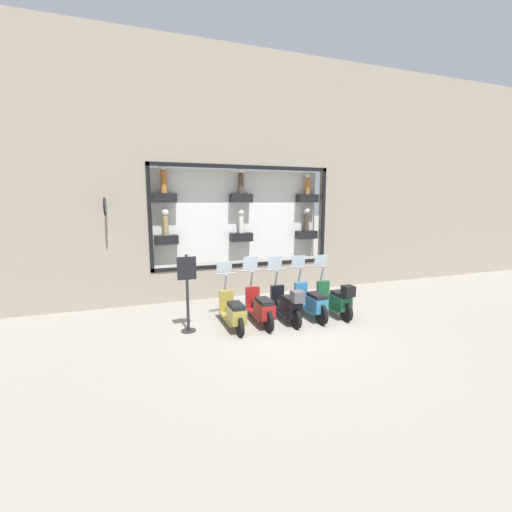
{
  "coord_description": "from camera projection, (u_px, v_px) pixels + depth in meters",
  "views": [
    {
      "loc": [
        -7.27,
        3.41,
        3.14
      ],
      "look_at": [
        2.08,
        0.06,
        1.55
      ],
      "focal_mm": 24.0,
      "sensor_mm": 36.0,
      "label": 1
    }
  ],
  "objects": [
    {
      "name": "ground_plane",
      "position": [
        287.0,
        331.0,
        8.39
      ],
      "size": [
        120.0,
        120.0,
        0.0
      ],
      "primitive_type": "plane",
      "color": "gray"
    },
    {
      "name": "building_facade",
      "position": [
        242.0,
        175.0,
        11.1
      ],
      "size": [
        1.18,
        36.0,
        7.83
      ],
      "color": "gray",
      "rests_on": "ground_plane"
    },
    {
      "name": "scooter_green_0",
      "position": [
        336.0,
        299.0,
        9.42
      ],
      "size": [
        1.8,
        0.6,
        1.58
      ],
      "color": "black",
      "rests_on": "ground_plane"
    },
    {
      "name": "scooter_teal_1",
      "position": [
        311.0,
        302.0,
        9.24
      ],
      "size": [
        1.81,
        0.6,
        1.6
      ],
      "color": "black",
      "rests_on": "ground_plane"
    },
    {
      "name": "scooter_black_2",
      "position": [
        288.0,
        305.0,
        8.93
      ],
      "size": [
        1.8,
        0.6,
        1.63
      ],
      "color": "black",
      "rests_on": "ground_plane"
    },
    {
      "name": "scooter_red_3",
      "position": [
        261.0,
        308.0,
        8.76
      ],
      "size": [
        1.81,
        0.6,
        1.66
      ],
      "color": "black",
      "rests_on": "ground_plane"
    },
    {
      "name": "scooter_olive_4",
      "position": [
        233.0,
        312.0,
        8.51
      ],
      "size": [
        1.79,
        0.6,
        1.57
      ],
      "color": "black",
      "rests_on": "ground_plane"
    },
    {
      "name": "shop_sign_post",
      "position": [
        187.0,
        290.0,
        8.19
      ],
      "size": [
        0.36,
        0.45,
        1.89
      ],
      "color": "#232326",
      "rests_on": "ground_plane"
    }
  ]
}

